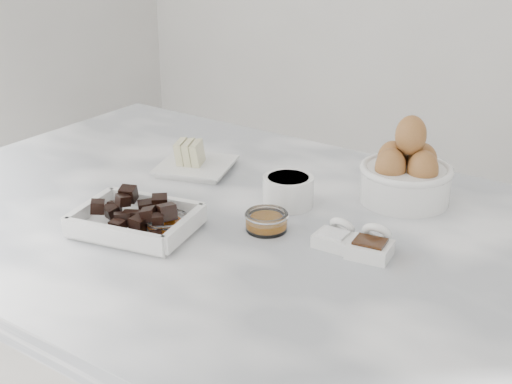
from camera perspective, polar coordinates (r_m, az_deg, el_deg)
marble_slab at (r=1.16m, az=-1.66°, el=-2.98°), size 1.20×0.80×0.04m
chocolate_dish at (r=1.11m, az=-9.59°, el=-2.07°), size 0.21×0.18×0.05m
butter_plate at (r=1.34m, az=-4.90°, el=2.47°), size 0.17×0.17×0.06m
sugar_ramekin at (r=1.19m, az=2.58°, el=0.18°), size 0.09×0.09×0.05m
egg_bowl at (r=1.22m, az=11.91°, el=1.45°), size 0.16×0.16×0.15m
honey_bowl at (r=1.10m, az=0.84°, el=-2.33°), size 0.07×0.07×0.03m
zest_bowl at (r=1.10m, az=-7.08°, el=-2.65°), size 0.07×0.07×0.03m
vanilla_spoon at (r=1.05m, az=9.23°, el=-4.19°), size 0.07×0.08×0.05m
salt_spoon at (r=1.07m, az=6.40°, el=-3.53°), size 0.06×0.07×0.04m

